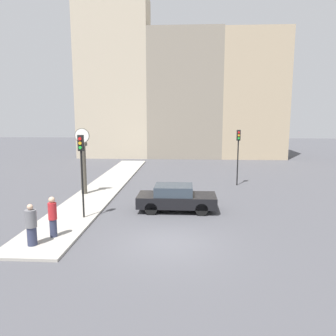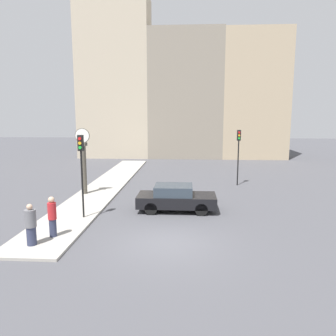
{
  "view_description": "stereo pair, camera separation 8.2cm",
  "coord_description": "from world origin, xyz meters",
  "px_view_note": "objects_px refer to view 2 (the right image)",
  "views": [
    {
      "loc": [
        0.76,
        -12.57,
        5.15
      ],
      "look_at": [
        -0.33,
        6.23,
        2.06
      ],
      "focal_mm": 35.0,
      "sensor_mm": 36.0,
      "label": 1
    },
    {
      "loc": [
        0.84,
        -12.57,
        5.15
      ],
      "look_at": [
        -0.33,
        6.23,
        2.06
      ],
      "focal_mm": 35.0,
      "sensor_mm": 36.0,
      "label": 2
    }
  ],
  "objects_px": {
    "sedan_car": "(176,198)",
    "street_clock": "(83,163)",
    "traffic_light_far": "(239,146)",
    "pedestrian_red_top": "(52,216)",
    "traffic_light_near": "(81,159)",
    "pedestrian_grey_jacket": "(31,225)"
  },
  "relations": [
    {
      "from": "sedan_car",
      "to": "street_clock",
      "type": "relative_size",
      "value": 1.0
    },
    {
      "from": "traffic_light_far",
      "to": "sedan_car",
      "type": "bearing_deg",
      "value": -122.48
    },
    {
      "from": "traffic_light_far",
      "to": "pedestrian_red_top",
      "type": "height_order",
      "value": "traffic_light_far"
    },
    {
      "from": "sedan_car",
      "to": "traffic_light_far",
      "type": "bearing_deg",
      "value": 57.52
    },
    {
      "from": "pedestrian_red_top",
      "to": "street_clock",
      "type": "bearing_deg",
      "value": 98.0
    },
    {
      "from": "traffic_light_near",
      "to": "traffic_light_far",
      "type": "xyz_separation_m",
      "value": [
        8.77,
        8.48,
        -0.13
      ]
    },
    {
      "from": "traffic_light_far",
      "to": "traffic_light_near",
      "type": "bearing_deg",
      "value": -135.95
    },
    {
      "from": "sedan_car",
      "to": "pedestrian_grey_jacket",
      "type": "xyz_separation_m",
      "value": [
        -5.42,
        -5.34,
        0.21
      ]
    },
    {
      "from": "street_clock",
      "to": "pedestrian_grey_jacket",
      "type": "relative_size",
      "value": 2.55
    },
    {
      "from": "street_clock",
      "to": "pedestrian_grey_jacket",
      "type": "bearing_deg",
      "value": -86.03
    },
    {
      "from": "pedestrian_grey_jacket",
      "to": "sedan_car",
      "type": "bearing_deg",
      "value": 44.59
    },
    {
      "from": "traffic_light_near",
      "to": "pedestrian_grey_jacket",
      "type": "height_order",
      "value": "traffic_light_near"
    },
    {
      "from": "sedan_car",
      "to": "street_clock",
      "type": "xyz_separation_m",
      "value": [
        -6.0,
        3.05,
        1.41
      ]
    },
    {
      "from": "traffic_light_near",
      "to": "pedestrian_red_top",
      "type": "distance_m",
      "value": 3.35
    },
    {
      "from": "street_clock",
      "to": "pedestrian_red_top",
      "type": "xyz_separation_m",
      "value": [
        1.05,
        -7.46,
        -1.15
      ]
    },
    {
      "from": "traffic_light_far",
      "to": "street_clock",
      "type": "relative_size",
      "value": 0.97
    },
    {
      "from": "traffic_light_near",
      "to": "pedestrian_red_top",
      "type": "height_order",
      "value": "traffic_light_near"
    },
    {
      "from": "traffic_light_near",
      "to": "traffic_light_far",
      "type": "relative_size",
      "value": 1.0
    },
    {
      "from": "sedan_car",
      "to": "pedestrian_red_top",
      "type": "relative_size",
      "value": 2.46
    },
    {
      "from": "sedan_car",
      "to": "traffic_light_far",
      "type": "xyz_separation_m",
      "value": [
        4.26,
        6.7,
        2.17
      ]
    },
    {
      "from": "pedestrian_red_top",
      "to": "traffic_light_far",
      "type": "bearing_deg",
      "value": 50.33
    },
    {
      "from": "traffic_light_far",
      "to": "pedestrian_grey_jacket",
      "type": "relative_size",
      "value": 2.46
    }
  ]
}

